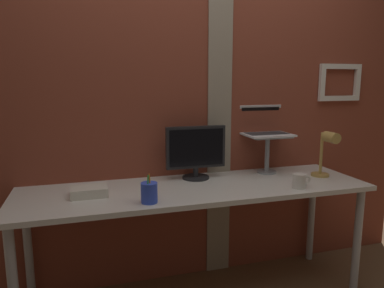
{
  "coord_description": "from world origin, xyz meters",
  "views": [
    {
      "loc": [
        -0.72,
        -1.96,
        1.4
      ],
      "look_at": [
        -0.08,
        0.18,
        1.0
      ],
      "focal_mm": 33.74,
      "sensor_mm": 36.0,
      "label": 1
    }
  ],
  "objects_px": {
    "laptop": "(264,127)",
    "pen_cup": "(149,193)",
    "monitor": "(196,150)",
    "coffee_mug": "(300,181)",
    "desk_lamp": "(327,150)"
  },
  "relations": [
    {
      "from": "laptop",
      "to": "coffee_mug",
      "type": "xyz_separation_m",
      "value": [
        0.01,
        -0.46,
        -0.27
      ]
    },
    {
      "from": "monitor",
      "to": "pen_cup",
      "type": "xyz_separation_m",
      "value": [
        -0.38,
        -0.39,
        -0.14
      ]
    },
    {
      "from": "monitor",
      "to": "laptop",
      "type": "distance_m",
      "value": 0.55
    },
    {
      "from": "pen_cup",
      "to": "monitor",
      "type": "bearing_deg",
      "value": 45.78
    },
    {
      "from": "monitor",
      "to": "coffee_mug",
      "type": "relative_size",
      "value": 3.38
    },
    {
      "from": "coffee_mug",
      "to": "laptop",
      "type": "bearing_deg",
      "value": 91.33
    },
    {
      "from": "laptop",
      "to": "desk_lamp",
      "type": "distance_m",
      "value": 0.45
    },
    {
      "from": "desk_lamp",
      "to": "coffee_mug",
      "type": "xyz_separation_m",
      "value": [
        -0.3,
        -0.15,
        -0.15
      ]
    },
    {
      "from": "laptop",
      "to": "pen_cup",
      "type": "distance_m",
      "value": 1.05
    },
    {
      "from": "desk_lamp",
      "to": "pen_cup",
      "type": "xyz_separation_m",
      "value": [
        -1.22,
        -0.15,
        -0.14
      ]
    },
    {
      "from": "pen_cup",
      "to": "coffee_mug",
      "type": "distance_m",
      "value": 0.92
    },
    {
      "from": "laptop",
      "to": "coffee_mug",
      "type": "bearing_deg",
      "value": -88.67
    },
    {
      "from": "monitor",
      "to": "desk_lamp",
      "type": "xyz_separation_m",
      "value": [
        0.83,
        -0.24,
        0.0
      ]
    },
    {
      "from": "laptop",
      "to": "desk_lamp",
      "type": "bearing_deg",
      "value": -45.03
    },
    {
      "from": "monitor",
      "to": "laptop",
      "type": "xyz_separation_m",
      "value": [
        0.53,
        0.07,
        0.13
      ]
    }
  ]
}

